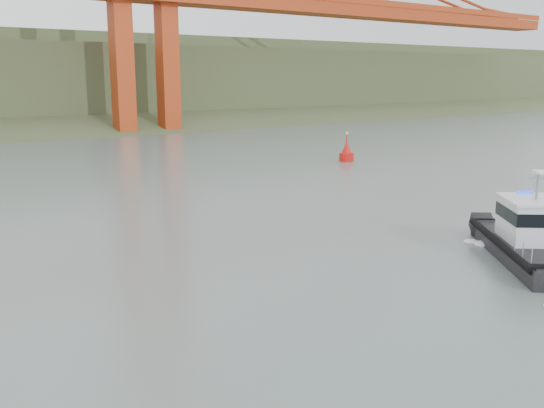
{
  "coord_description": "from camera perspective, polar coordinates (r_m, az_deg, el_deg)",
  "views": [
    {
      "loc": [
        -20.54,
        -19.2,
        9.32
      ],
      "look_at": [
        -1.45,
        7.23,
        2.4
      ],
      "focal_mm": 40.0,
      "sensor_mm": 36.0,
      "label": 1
    }
  ],
  "objects": [
    {
      "name": "patrol_boat",
      "position": [
        34.04,
        23.35,
        -2.82
      ],
      "size": [
        8.98,
        10.0,
        4.81
      ],
      "rotation": [
        0.0,
        0.0,
        -0.67
      ],
      "color": "black",
      "rests_on": "ground"
    },
    {
      "name": "nav_buoy",
      "position": [
        67.92,
        7.02,
        4.77
      ],
      "size": [
        1.65,
        1.65,
        3.43
      ],
      "color": "red",
      "rests_on": "ground"
    },
    {
      "name": "ground",
      "position": [
        29.62,
        10.59,
        -6.57
      ],
      "size": [
        400.0,
        400.0,
        0.0
      ],
      "primitive_type": "plane",
      "color": "slate",
      "rests_on": "ground"
    }
  ]
}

